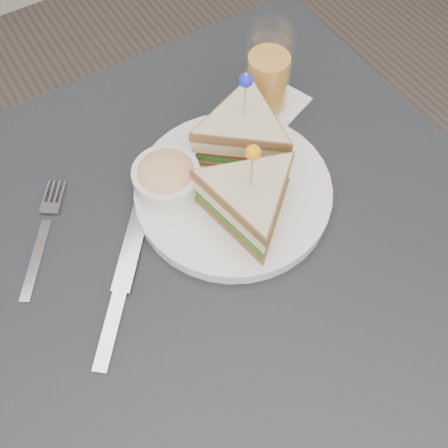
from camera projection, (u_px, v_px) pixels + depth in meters
ground_plane at (223, 383)px, 1.31m from camera, size 3.50×3.50×0.00m
table at (222, 276)px, 0.73m from camera, size 0.80×0.80×0.75m
plate_meal at (235, 172)px, 0.68m from camera, size 0.32×0.32×0.16m
cutlery_fork at (44, 231)px, 0.68m from camera, size 0.12×0.16×0.01m
cutlery_knife at (122, 285)px, 0.64m from camera, size 0.17×0.20×0.01m
drink_set at (268, 74)px, 0.75m from camera, size 0.14×0.14×0.14m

